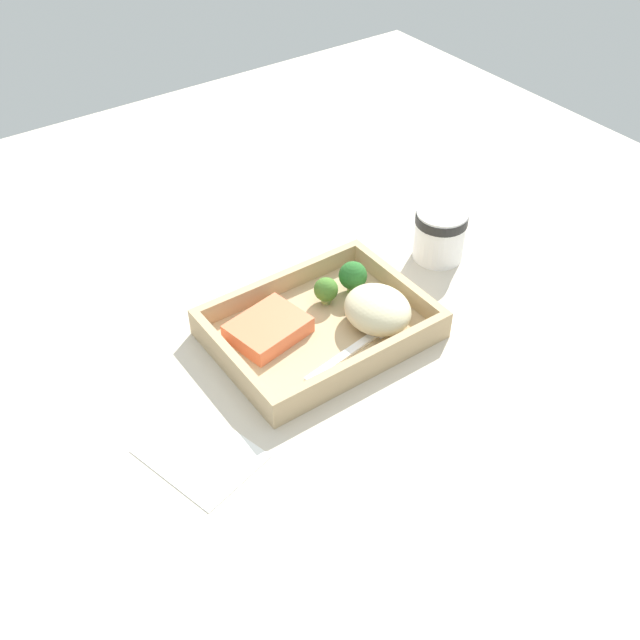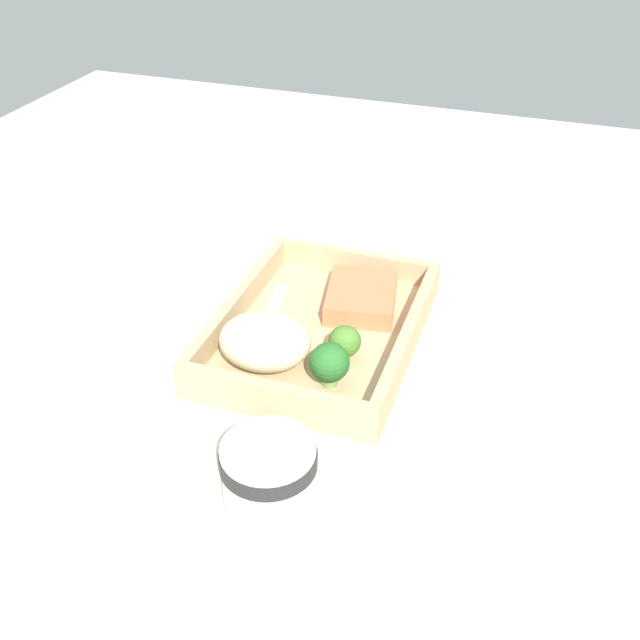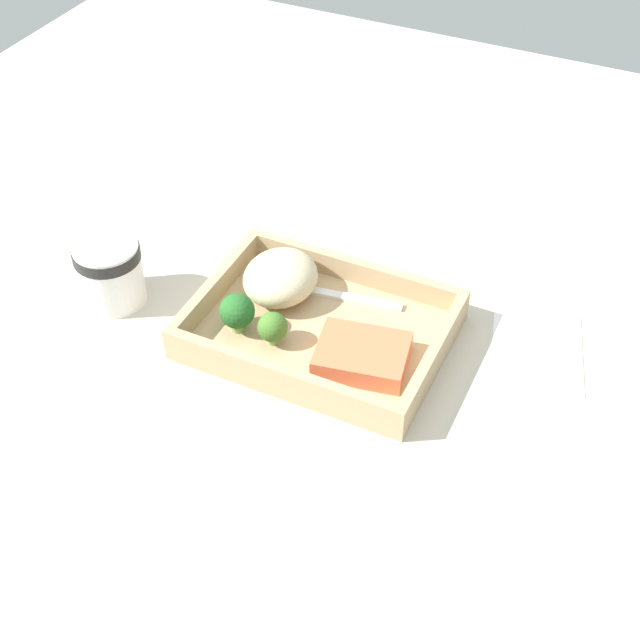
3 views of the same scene
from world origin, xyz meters
The scene contains 10 objects.
ground_plane centered at (0.00, 0.00, -1.00)cm, with size 160.00×160.00×2.00cm, color beige.
takeout_tray centered at (0.00, 0.00, 0.60)cm, with size 27.90×20.63×1.20cm, color tan.
tray_rim centered at (0.00, 0.00, 2.65)cm, with size 27.90×20.63×2.90cm.
salmon_fillet centered at (-6.31, 2.82, 2.37)cm, with size 9.64×7.59×2.34cm, color #F17249.
mashed_potatoes centered at (6.74, -3.61, 3.73)cm, with size 8.44×9.57×5.06cm, color beige.
broccoli_floret_1 centered at (8.30, 3.82, 3.86)cm, with size 3.98×3.98×4.77cm.
broccoli_floret_2 centered at (3.83, 3.99, 3.38)cm, with size 3.36×3.36×3.95cm.
fork centered at (1.82, -5.79, 1.42)cm, with size 15.87×4.07×0.44cm.
paper_cup centered at (24.82, 4.26, 4.41)cm, with size 7.72×7.72×7.92cm.
receipt_slip centered at (-22.73, -8.48, 0.12)cm, with size 9.88×13.06×0.24cm, color white.
Camera 3 is at (-31.06, 65.89, 69.28)cm, focal length 50.00 mm.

